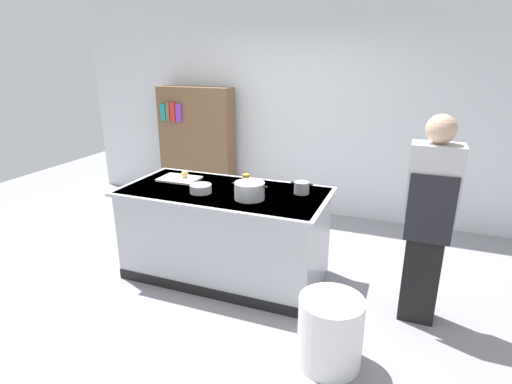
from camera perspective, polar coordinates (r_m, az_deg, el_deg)
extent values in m
plane|color=gray|center=(4.28, -4.17, -11.25)|extent=(10.00, 10.00, 0.00)
cube|color=silver|center=(5.71, 4.72, 12.22)|extent=(6.40, 0.12, 3.00)
cube|color=#B7BABF|center=(4.08, -4.32, -5.76)|extent=(1.90, 0.90, 0.90)
cube|color=#B7BABF|center=(3.92, -4.47, 0.04)|extent=(1.98, 0.98, 0.03)
cube|color=black|center=(3.91, -7.12, -13.66)|extent=(1.90, 0.01, 0.10)
cube|color=silver|center=(4.30, -10.59, 1.82)|extent=(0.40, 0.28, 0.02)
sphere|color=tan|center=(4.29, -9.86, 2.48)|extent=(0.07, 0.07, 0.07)
cylinder|color=#B7BABF|center=(3.65, -0.91, 0.19)|extent=(0.27, 0.27, 0.15)
cube|color=black|center=(3.69, -3.07, 1.25)|extent=(0.04, 0.02, 0.01)
cube|color=black|center=(3.58, 1.31, 0.73)|extent=(0.04, 0.02, 0.01)
cylinder|color=#99999E|center=(3.82, 6.35, 0.60)|extent=(0.14, 0.14, 0.11)
cube|color=black|center=(3.83, 5.13, 1.30)|extent=(0.04, 0.02, 0.01)
cube|color=black|center=(3.79, 7.62, 1.01)|extent=(0.04, 0.02, 0.01)
cylinder|color=#B7BABF|center=(3.86, -7.68, 0.48)|extent=(0.20, 0.20, 0.08)
cylinder|color=yellow|center=(4.08, -1.41, 1.79)|extent=(0.07, 0.07, 0.10)
cylinder|color=white|center=(3.12, 10.25, -18.51)|extent=(0.46, 0.46, 0.52)
cube|color=black|center=(3.68, 21.92, -9.99)|extent=(0.28, 0.20, 0.90)
cube|color=silver|center=(3.41, 23.43, 1.21)|extent=(0.38, 0.24, 0.60)
sphere|color=#D3AA8C|center=(3.32, 24.33, 7.98)|extent=(0.22, 0.22, 0.22)
cube|color=#232328|center=(3.34, 23.07, -2.33)|extent=(0.34, 0.02, 0.54)
cube|color=brown|center=(6.05, -8.16, 6.21)|extent=(1.10, 0.28, 1.70)
cube|color=teal|center=(6.06, -12.76, 10.72)|extent=(0.08, 0.03, 0.23)
cube|color=brown|center=(6.01, -12.13, 10.82)|extent=(0.05, 0.03, 0.25)
cube|color=red|center=(5.97, -11.49, 10.85)|extent=(0.07, 0.03, 0.26)
cube|color=purple|center=(5.92, -10.70, 10.75)|extent=(0.08, 0.03, 0.25)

